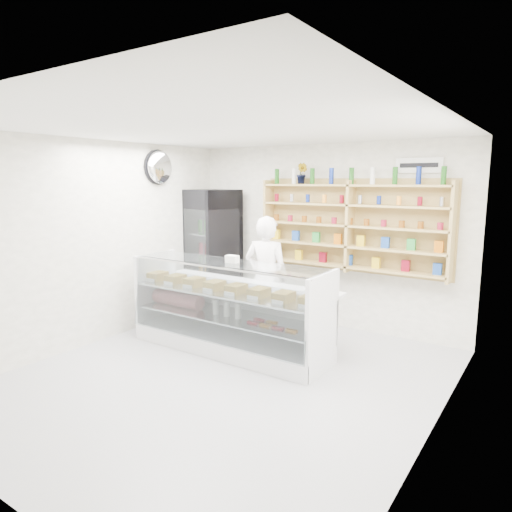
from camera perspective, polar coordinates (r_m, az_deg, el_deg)
The scene contains 8 objects.
room at distance 5.04m, azimuth -4.07°, elevation -0.31°, with size 5.00×5.00×5.00m.
display_counter at distance 6.17m, azimuth -3.28°, elevation -8.64°, with size 2.77×0.83×1.21m.
shop_worker at distance 6.49m, azimuth 1.30°, elevation -2.73°, with size 0.64×0.42×1.76m, color white.
drinks_cooler at distance 7.81m, azimuth -5.49°, elevation 0.58°, with size 0.90×0.88×2.10m.
wall_shelving at distance 6.79m, azimuth 11.64°, elevation 3.70°, with size 2.84×0.28×1.33m.
potted_plant at distance 7.10m, azimuth 5.78°, elevation 10.22°, with size 0.17×0.14×0.32m, color #1E6626.
security_mirror at distance 7.32m, azimuth -11.91°, elevation 10.80°, with size 0.15×0.50×0.50m, color silver.
wall_sign at distance 6.59m, azimuth 19.71°, elevation 10.63°, with size 0.62×0.03×0.20m, color white.
Camera 1 is at (3.07, -3.90, 2.25)m, focal length 32.00 mm.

